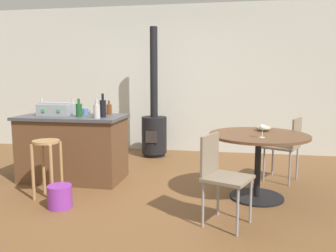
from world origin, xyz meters
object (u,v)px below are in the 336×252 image
Objects in this scene: cup_1 at (85,111)px; wine_glass at (262,128)px; wooden_stool at (47,157)px; folding_chair_far at (287,144)px; bottle_0 at (73,108)px; plastic_bucket at (60,197)px; bottle_1 at (79,110)px; bottle_6 at (96,110)px; bottle_5 at (109,109)px; wood_stove at (154,126)px; bottle_4 at (42,108)px; cup_0 at (101,111)px; folding_chair_near at (221,172)px; kitchen_island at (73,148)px; dining_table at (258,149)px; toolbox at (56,109)px; bottle_2 at (103,108)px; bottle_3 at (97,111)px; serving_bowl at (263,128)px.

cup_1 reaches higher than wine_glass.
wooden_stool is 3.05m from folding_chair_far.
bottle_0 reaches higher than plastic_bucket.
bottle_6 is at bearing 44.31° from bottle_1.
bottle_5 is 1.33× the size of wine_glass.
bottle_0 is (-0.89, -1.30, 0.42)m from wood_stove.
folding_chair_far is (2.83, 1.14, 0.04)m from wooden_stool.
wood_stove reaches higher than bottle_0.
bottle_4 is at bearing -130.88° from wood_stove.
cup_1 is (-0.21, -0.03, -0.00)m from cup_0.
wood_stove reaches higher than folding_chair_near.
wine_glass is (2.00, -0.79, -0.09)m from bottle_5.
kitchen_island is 0.59m from bottle_0.
wood_stove is 19.14× the size of cup_1.
bottle_1 is (-2.27, 0.22, 0.39)m from dining_table.
wood_stove reaches higher than cup_1.
kitchen_island is at bearing -146.42° from cup_0.
toolbox reaches higher than folding_chair_near.
folding_chair_near is 3.91× the size of bottle_4.
wooden_stool is (0.02, -0.73, 0.03)m from kitchen_island.
plastic_bucket is (-2.54, -1.42, -0.39)m from folding_chair_far.
kitchen_island is 0.74m from bottle_2.
bottle_0 is 0.96× the size of bottle_4.
wood_stove is 9.49× the size of bottle_1.
bottle_0 is 0.81× the size of plastic_bucket.
wine_glass is at bearing -11.20° from bottle_1.
wood_stove is at bearing 72.83° from bottle_6.
bottle_1 reaches higher than folding_chair_near.
folding_chair_near reaches higher than wooden_stool.
wood_stove is 10.17× the size of bottle_4.
plastic_bucket is at bearing -100.53° from bottle_2.
wood_stove is (-1.24, 2.67, 0.03)m from folding_chair_near.
wine_glass is at bearing -9.35° from bottle_3.
wine_glass reaches higher than dining_table.
plastic_bucket is at bearing 176.58° from folding_chair_near.
folding_chair_far is at bearing 10.81° from bottle_1.
bottle_1 reaches higher than wooden_stool.
wooden_stool is 2.58m from serving_bowl.
wood_stove is at bearing 150.89° from folding_chair_far.
toolbox is at bearing -179.45° from kitchen_island.
bottle_1 is 0.29m from cup_1.
dining_table is at bearing 9.58° from wooden_stool.
serving_bowl is (2.05, 0.16, -0.18)m from bottle_3.
dining_table is at bearing -12.90° from bottle_0.
cup_1 is (-1.91, 1.29, 0.41)m from folding_chair_near.
bottle_4 is (-0.51, 0.82, 0.49)m from wooden_stool.
cup_1 reaches higher than folding_chair_far.
bottle_5 reaches higher than dining_table.
wood_stove is 1.91m from toolbox.
wooden_stool is at bearing -170.42° from dining_table.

